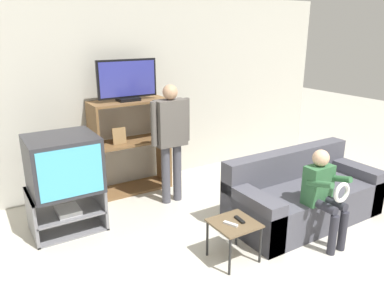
{
  "coord_description": "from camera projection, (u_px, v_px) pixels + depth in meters",
  "views": [
    {
      "loc": [
        -2.17,
        -1.56,
        2.15
      ],
      "look_at": [
        -0.11,
        1.78,
        0.9
      ],
      "focal_mm": 35.0,
      "sensor_mm": 36.0,
      "label": 1
    }
  ],
  "objects": [
    {
      "name": "tv_stand",
      "position": [
        67.0,
        209.0,
        4.15
      ],
      "size": [
        0.76,
        0.57,
        0.49
      ],
      "color": "slate",
      "rests_on": "ground_plane"
    },
    {
      "name": "remote_control_black",
      "position": [
        240.0,
        220.0,
        3.58
      ],
      "size": [
        0.05,
        0.15,
        0.02
      ],
      "primitive_type": "cube",
      "rotation": [
        0.0,
        0.0,
        -0.09
      ],
      "color": "black",
      "rests_on": "snack_table"
    },
    {
      "name": "snack_table",
      "position": [
        234.0,
        227.0,
        3.56
      ],
      "size": [
        0.41,
        0.41,
        0.4
      ],
      "color": "brown",
      "rests_on": "ground_plane"
    },
    {
      "name": "media_shelf",
      "position": [
        131.0,
        145.0,
        5.06
      ],
      "size": [
        1.02,
        0.43,
        1.26
      ],
      "color": "brown",
      "rests_on": "ground_plane"
    },
    {
      "name": "couch",
      "position": [
        302.0,
        196.0,
        4.38
      ],
      "size": [
        1.84,
        0.82,
        0.77
      ],
      "color": "#4C4C56",
      "rests_on": "ground_plane"
    },
    {
      "name": "television_flat",
      "position": [
        127.0,
        81.0,
        4.76
      ],
      "size": [
        0.79,
        0.2,
        0.53
      ],
      "color": "black",
      "rests_on": "media_shelf"
    },
    {
      "name": "television_main",
      "position": [
        63.0,
        163.0,
        3.98
      ],
      "size": [
        0.71,
        0.66,
        0.59
      ],
      "color": "#2D2D33",
      "rests_on": "tv_stand"
    },
    {
      "name": "person_standing_adult",
      "position": [
        171.0,
        133.0,
        4.62
      ],
      "size": [
        0.53,
        0.2,
        1.52
      ],
      "color": "#4C4C56",
      "rests_on": "ground_plane"
    },
    {
      "name": "person_seated_child",
      "position": [
        324.0,
        190.0,
        3.78
      ],
      "size": [
        0.33,
        0.43,
        1.0
      ],
      "color": "#2D2D38",
      "rests_on": "ground_plane"
    },
    {
      "name": "remote_control_white",
      "position": [
        231.0,
        224.0,
        3.5
      ],
      "size": [
        0.09,
        0.15,
        0.02
      ],
      "primitive_type": "cube",
      "rotation": [
        0.0,
        0.0,
        0.4
      ],
      "color": "silver",
      "rests_on": "snack_table"
    },
    {
      "name": "wall_back",
      "position": [
        143.0,
        92.0,
        5.26
      ],
      "size": [
        6.4,
        0.06,
        2.6
      ],
      "color": "beige",
      "rests_on": "ground_plane"
    }
  ]
}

